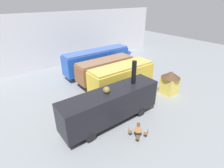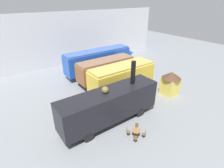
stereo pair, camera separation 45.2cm
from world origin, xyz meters
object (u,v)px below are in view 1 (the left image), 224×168
at_px(steam_locomotive, 111,104).
at_px(cafe_chair_0, 147,133).
at_px(visitor_person, 133,92).
at_px(ticket_kiosk, 170,81).
at_px(passenger_coach_vintage, 122,77).
at_px(streamlined_locomotive, 101,59).
at_px(passenger_coach_wooden, 105,69).
at_px(cafe_table_near, 138,132).

xyz_separation_m(steam_locomotive, cafe_chair_0, (1.10, -3.66, -1.52)).
height_order(steam_locomotive, visitor_person, steam_locomotive).
relative_size(cafe_chair_0, ticket_kiosk, 0.29).
xyz_separation_m(passenger_coach_vintage, cafe_chair_0, (-3.44, -7.52, -1.74)).
xyz_separation_m(streamlined_locomotive, cafe_chair_0, (-5.25, -14.82, -1.74)).
xyz_separation_m(steam_locomotive, visitor_person, (4.60, 1.88, -1.09)).
height_order(passenger_coach_vintage, steam_locomotive, steam_locomotive).
height_order(passenger_coach_wooden, cafe_table_near, passenger_coach_wooden).
distance_m(passenger_coach_wooden, passenger_coach_vintage, 3.80).
bearing_deg(streamlined_locomotive, ticket_kiosk, -75.26).
bearing_deg(steam_locomotive, cafe_table_near, -79.26).
xyz_separation_m(passenger_coach_vintage, ticket_kiosk, (4.72, -3.76, -0.58)).
xyz_separation_m(visitor_person, ticket_kiosk, (4.66, -1.79, 0.73)).
xyz_separation_m(passenger_coach_wooden, cafe_table_near, (-4.12, -10.77, -1.56)).
relative_size(streamlined_locomotive, cafe_table_near, 17.23).
distance_m(streamlined_locomotive, steam_locomotive, 12.84).
height_order(passenger_coach_vintage, ticket_kiosk, passenger_coach_vintage).
distance_m(passenger_coach_wooden, visitor_person, 5.89).
distance_m(streamlined_locomotive, visitor_person, 9.53).
bearing_deg(passenger_coach_vintage, passenger_coach_wooden, 87.35).
distance_m(passenger_coach_wooden, cafe_chair_0, 11.98).
bearing_deg(streamlined_locomotive, passenger_coach_vintage, -103.93).
distance_m(passenger_coach_vintage, cafe_table_near, 8.19).
relative_size(passenger_coach_vintage, cafe_chair_0, 9.72).
relative_size(cafe_table_near, cafe_chair_0, 0.85).
height_order(cafe_chair_0, ticket_kiosk, ticket_kiosk).
bearing_deg(passenger_coach_wooden, streamlined_locomotive, 65.00).
relative_size(passenger_coach_wooden, cafe_table_near, 11.11).
xyz_separation_m(cafe_chair_0, visitor_person, (3.50, 5.54, 0.44)).
xyz_separation_m(steam_locomotive, ticket_kiosk, (9.26, 0.09, -0.36)).
height_order(passenger_coach_wooden, visitor_person, passenger_coach_wooden).
height_order(streamlined_locomotive, cafe_table_near, streamlined_locomotive).
bearing_deg(cafe_table_near, passenger_coach_wooden, 69.05).
bearing_deg(passenger_coach_wooden, ticket_kiosk, -58.97).
relative_size(streamlined_locomotive, passenger_coach_wooden, 1.55).
distance_m(steam_locomotive, cafe_chair_0, 4.12).
height_order(cafe_table_near, cafe_chair_0, cafe_chair_0).
xyz_separation_m(streamlined_locomotive, passenger_coach_vintage, (-1.81, -7.30, 0.00)).
bearing_deg(visitor_person, streamlined_locomotive, 79.33).
bearing_deg(cafe_chair_0, steam_locomotive, -26.18).
bearing_deg(passenger_coach_vintage, ticket_kiosk, -38.54).
bearing_deg(cafe_table_near, visitor_person, 51.26).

